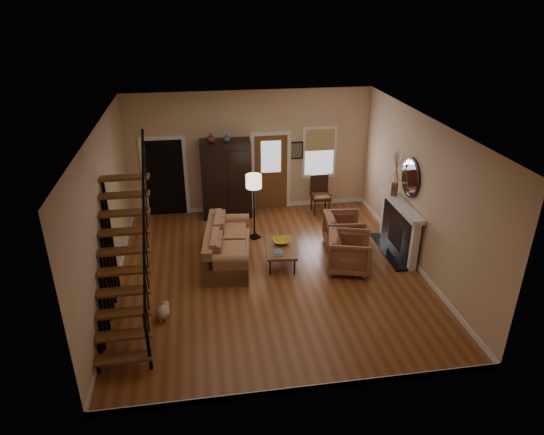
{
  "coord_description": "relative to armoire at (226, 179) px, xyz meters",
  "views": [
    {
      "loc": [
        -1.37,
        -8.94,
        5.62
      ],
      "look_at": [
        0.1,
        0.4,
        1.15
      ],
      "focal_mm": 32.0,
      "sensor_mm": 36.0,
      "label": 1
    }
  ],
  "objects": [
    {
      "name": "armchair_left",
      "position": [
        2.42,
        -3.26,
        -0.63
      ],
      "size": [
        1.13,
        1.12,
        0.84
      ],
      "primitive_type": "imported",
      "rotation": [
        0.0,
        0.0,
        1.29
      ],
      "color": "brown",
      "rests_on": "ground"
    },
    {
      "name": "vase_b",
      "position": [
        0.05,
        -0.1,
        1.16
      ],
      "size": [
        0.2,
        0.2,
        0.21
      ],
      "primitive_type": "imported",
      "color": "#334C60",
      "rests_on": "armoire"
    },
    {
      "name": "fireplace",
      "position": [
        3.83,
        -2.65,
        -0.31
      ],
      "size": [
        0.33,
        1.95,
        2.3
      ],
      "color": "black",
      "rests_on": "ground"
    },
    {
      "name": "vase_a",
      "position": [
        -0.35,
        -0.1,
        1.17
      ],
      "size": [
        0.24,
        0.24,
        0.25
      ],
      "primitive_type": "imported",
      "color": "#4C2619",
      "rests_on": "armoire"
    },
    {
      "name": "armchair_right",
      "position": [
        2.62,
        -2.19,
        -0.64
      ],
      "size": [
        0.98,
        0.96,
        0.81
      ],
      "primitive_type": "imported",
      "rotation": [
        0.0,
        0.0,
        1.46
      ],
      "color": "brown",
      "rests_on": "ground"
    },
    {
      "name": "armoire",
      "position": [
        0.0,
        0.0,
        0.0
      ],
      "size": [
        1.3,
        0.6,
        2.1
      ],
      "primitive_type": null,
      "color": "black",
      "rests_on": "ground"
    },
    {
      "name": "staircase",
      "position": [
        -2.08,
        -4.45,
        0.55
      ],
      "size": [
        0.94,
        2.8,
        3.2
      ],
      "primitive_type": null,
      "color": "brown",
      "rests_on": "ground"
    },
    {
      "name": "dog",
      "position": [
        -1.52,
        -4.45,
        -0.9
      ],
      "size": [
        0.29,
        0.43,
        0.29
      ],
      "primitive_type": null,
      "rotation": [
        0.0,
        0.0,
        -0.15
      ],
      "color": "#CEAB8C",
      "rests_on": "ground"
    },
    {
      "name": "side_chair",
      "position": [
        2.55,
        -0.2,
        -0.54
      ],
      "size": [
        0.54,
        0.54,
        1.02
      ],
      "primitive_type": null,
      "color": "#361D11",
      "rests_on": "ground"
    },
    {
      "name": "floor_lamp",
      "position": [
        0.57,
        -1.43,
        -0.22
      ],
      "size": [
        0.5,
        0.5,
        1.65
      ],
      "primitive_type": null,
      "rotation": [
        0.0,
        0.0,
        0.39
      ],
      "color": "black",
      "rests_on": "ground"
    },
    {
      "name": "coffee_table",
      "position": [
        0.99,
        -2.77,
        -0.83
      ],
      "size": [
        0.77,
        1.19,
        0.43
      ],
      "primitive_type": null,
      "rotation": [
        0.0,
        0.0,
        -0.1
      ],
      "color": "brown",
      "rests_on": "ground"
    },
    {
      "name": "room",
      "position": [
        0.29,
        -1.39,
        0.46
      ],
      "size": [
        7.0,
        7.33,
        3.3
      ],
      "color": "brown",
      "rests_on": "ground"
    },
    {
      "name": "sofa",
      "position": [
        -0.16,
        -2.48,
        -0.64
      ],
      "size": [
        1.2,
        2.29,
        0.82
      ],
      "primitive_type": null,
      "rotation": [
        0.0,
        0.0,
        -0.12
      ],
      "color": "#9F6C48",
      "rests_on": "ground"
    },
    {
      "name": "bowl",
      "position": [
        1.04,
        -2.62,
        -0.57
      ],
      "size": [
        0.39,
        0.39,
        0.09
      ],
      "primitive_type": "imported",
      "color": "gold",
      "rests_on": "coffee_table"
    },
    {
      "name": "books",
      "position": [
        0.87,
        -3.07,
        -0.59
      ],
      "size": [
        0.21,
        0.28,
        0.05
      ],
      "primitive_type": null,
      "color": "beige",
      "rests_on": "coffee_table"
    }
  ]
}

